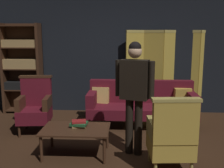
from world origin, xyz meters
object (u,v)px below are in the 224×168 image
(coffee_table, at_px, (76,131))
(book_green_cloth, at_px, (79,124))
(velvet_couch, at_px, (141,103))
(standing_figure, at_px, (134,88))
(armchair_gilt_accent, at_px, (171,136))
(book_red_leather, at_px, (79,121))
(folding_screen, at_px, (171,71))
(bookshelf, at_px, (22,67))
(book_tan_leather, at_px, (79,126))
(armchair_wing_left, at_px, (35,106))

(coffee_table, height_order, book_green_cloth, book_green_cloth)
(velvet_couch, distance_m, standing_figure, 1.49)
(velvet_couch, height_order, armchair_gilt_accent, armchair_gilt_accent)
(velvet_couch, relative_size, book_red_leather, 10.16)
(folding_screen, xyz_separation_m, bookshelf, (-3.41, -0.17, 0.08))
(book_tan_leather, bearing_deg, velvet_couch, 54.10)
(book_tan_leather, height_order, book_green_cloth, book_green_cloth)
(armchair_wing_left, relative_size, book_green_cloth, 4.33)
(bookshelf, relative_size, standing_figure, 1.20)
(coffee_table, xyz_separation_m, standing_figure, (0.87, 0.10, 0.65))
(coffee_table, relative_size, armchair_gilt_accent, 0.96)
(armchair_gilt_accent, xyz_separation_m, book_tan_leather, (-1.31, 0.49, -0.06))
(armchair_wing_left, relative_size, standing_figure, 0.61)
(standing_figure, relative_size, book_tan_leather, 8.53)
(armchair_gilt_accent, bearing_deg, velvet_couch, 99.14)
(armchair_wing_left, bearing_deg, armchair_gilt_accent, -30.87)
(armchair_gilt_accent, bearing_deg, standing_figure, 132.89)
(velvet_couch, xyz_separation_m, armchair_wing_left, (-1.99, -0.51, 0.04))
(folding_screen, xyz_separation_m, velvet_couch, (-0.71, -0.92, -0.53))
(folding_screen, distance_m, armchair_wing_left, 3.09)
(armchair_wing_left, bearing_deg, folding_screen, 27.77)
(coffee_table, relative_size, book_tan_leather, 5.01)
(bookshelf, bearing_deg, book_green_cloth, -51.59)
(bookshelf, height_order, armchair_gilt_accent, bookshelf)
(armchair_gilt_accent, distance_m, standing_figure, 0.88)
(coffee_table, relative_size, armchair_wing_left, 0.96)
(coffee_table, bearing_deg, bookshelf, 126.91)
(bookshelf, xyz_separation_m, armchair_wing_left, (0.71, -1.25, -0.57))
(coffee_table, distance_m, book_green_cloth, 0.12)
(folding_screen, distance_m, book_green_cloth, 2.92)
(velvet_couch, distance_m, book_tan_leather, 1.72)
(book_red_leather, bearing_deg, armchair_wing_left, 138.00)
(bookshelf, distance_m, armchair_gilt_accent, 4.03)
(velvet_couch, bearing_deg, armchair_wing_left, -165.76)
(armchair_wing_left, bearing_deg, book_tan_leather, -42.00)
(armchair_wing_left, bearing_deg, standing_figure, -25.24)
(book_red_leather, bearing_deg, book_tan_leather, 0.00)
(bookshelf, relative_size, book_red_leather, 9.82)
(folding_screen, distance_m, book_red_leather, 2.91)
(standing_figure, relative_size, book_red_leather, 8.16)
(standing_figure, bearing_deg, book_green_cloth, -177.88)
(standing_figure, height_order, book_tan_leather, standing_figure)
(velvet_couch, height_order, coffee_table, velvet_couch)
(standing_figure, xyz_separation_m, book_tan_leather, (-0.83, -0.03, -0.59))
(bookshelf, bearing_deg, book_red_leather, -51.59)
(folding_screen, bearing_deg, standing_figure, -111.22)
(standing_figure, bearing_deg, armchair_gilt_accent, -47.11)
(standing_figure, bearing_deg, bookshelf, 140.17)
(velvet_couch, bearing_deg, coffee_table, -125.55)
(velvet_couch, bearing_deg, bookshelf, 164.61)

